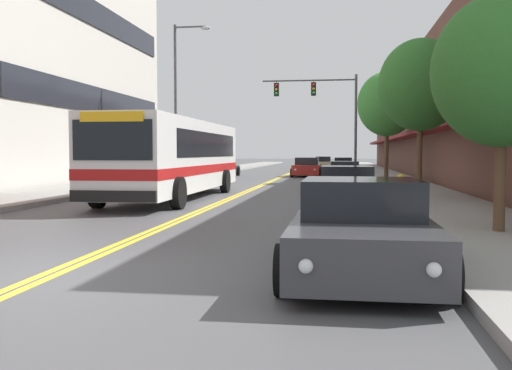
# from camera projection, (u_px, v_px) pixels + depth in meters

# --- Properties ---
(ground_plane) EXTENTS (240.00, 240.00, 0.00)m
(ground_plane) POSITION_uv_depth(u_px,v_px,m) (286.00, 175.00, 44.69)
(ground_plane) COLOR #4C4C4F
(sidewalk_left) EXTENTS (3.38, 106.00, 0.17)m
(sidewalk_left) POSITION_uv_depth(u_px,v_px,m) (197.00, 173.00, 45.71)
(sidewalk_left) COLOR gray
(sidewalk_left) RESTS_ON ground_plane
(sidewalk_right) EXTENTS (3.38, 106.00, 0.17)m
(sidewalk_right) POSITION_uv_depth(u_px,v_px,m) (380.00, 174.00, 43.65)
(sidewalk_right) COLOR gray
(sidewalk_right) RESTS_ON ground_plane
(centre_line) EXTENTS (0.34, 106.00, 0.01)m
(centre_line) POSITION_uv_depth(u_px,v_px,m) (286.00, 175.00, 44.69)
(centre_line) COLOR yellow
(centre_line) RESTS_ON ground_plane
(storefront_row_right) EXTENTS (9.10, 68.00, 8.70)m
(storefront_row_right) POSITION_uv_depth(u_px,v_px,m) (461.00, 118.00, 42.56)
(storefront_row_right) COLOR brown
(storefront_row_right) RESTS_ON ground_plane
(city_bus) EXTENTS (2.91, 12.00, 2.91)m
(city_bus) POSITION_uv_depth(u_px,v_px,m) (175.00, 155.00, 21.70)
(city_bus) COLOR silver
(city_bus) RESTS_ON ground_plane
(car_charcoal_parked_left_near) EXTENTS (2.08, 4.40, 1.19)m
(car_charcoal_parked_left_near) POSITION_uv_depth(u_px,v_px,m) (223.00, 168.00, 41.95)
(car_charcoal_parked_left_near) COLOR #232328
(car_charcoal_parked_left_near) RESTS_ON ground_plane
(car_navy_parked_left_far) EXTENTS (1.99, 4.53, 1.27)m
(car_navy_parked_left_far) POSITION_uv_depth(u_px,v_px,m) (201.00, 171.00, 35.26)
(car_navy_parked_left_far) COLOR #19234C
(car_navy_parked_left_far) RESTS_ON ground_plane
(car_dark_grey_parked_right_foreground) EXTENTS (2.14, 4.28, 1.36)m
(car_dark_grey_parked_right_foreground) POSITION_uv_depth(u_px,v_px,m) (361.00, 231.00, 8.04)
(car_dark_grey_parked_right_foreground) COLOR #38383D
(car_dark_grey_parked_right_foreground) RESTS_ON ground_plane
(car_white_parked_right_mid) EXTENTS (2.05, 4.58, 1.25)m
(car_white_parked_right_mid) POSITION_uv_depth(u_px,v_px,m) (345.00, 173.00, 32.17)
(car_white_parked_right_mid) COLOR white
(car_white_parked_right_mid) RESTS_ON ground_plane
(car_silver_parked_right_far) EXTENTS (2.19, 4.28, 1.30)m
(car_silver_parked_right_far) POSITION_uv_depth(u_px,v_px,m) (347.00, 187.00, 18.59)
(car_silver_parked_right_far) COLOR #B7B7BC
(car_silver_parked_right_far) RESTS_ON ground_plane
(car_black_parked_right_end) EXTENTS (2.00, 4.14, 1.31)m
(car_black_parked_right_end) POSITION_uv_depth(u_px,v_px,m) (343.00, 165.00, 50.17)
(car_black_parked_right_end) COLOR black
(car_black_parked_right_end) RESTS_ON ground_plane
(car_red_moving_lead) EXTENTS (2.17, 4.55, 1.39)m
(car_red_moving_lead) POSITION_uv_depth(u_px,v_px,m) (307.00, 168.00, 41.50)
(car_red_moving_lead) COLOR maroon
(car_red_moving_lead) RESTS_ON ground_plane
(car_beige_moving_second) EXTENTS (2.01, 4.64, 1.35)m
(car_beige_moving_second) POSITION_uv_depth(u_px,v_px,m) (323.00, 164.00, 58.24)
(car_beige_moving_second) COLOR #BCAD89
(car_beige_moving_second) RESTS_ON ground_plane
(traffic_signal_mast) EXTENTS (6.57, 0.38, 7.11)m
(traffic_signal_mast) POSITION_uv_depth(u_px,v_px,m) (325.00, 105.00, 39.52)
(traffic_signal_mast) COLOR #47474C
(traffic_signal_mast) RESTS_ON ground_plane
(street_lamp_left_far) EXTENTS (2.15, 0.28, 9.06)m
(street_lamp_left_far) POSITION_uv_depth(u_px,v_px,m) (180.00, 91.00, 32.80)
(street_lamp_left_far) COLOR #47474C
(street_lamp_left_far) RESTS_ON ground_plane
(street_tree_right_near) EXTENTS (2.76, 2.76, 4.71)m
(street_tree_right_near) POSITION_uv_depth(u_px,v_px,m) (502.00, 71.00, 11.24)
(street_tree_right_near) COLOR brown
(street_tree_right_near) RESTS_ON sidewalk_right
(street_tree_right_mid) EXTENTS (3.02, 3.02, 5.67)m
(street_tree_right_mid) POSITION_uv_depth(u_px,v_px,m) (421.00, 85.00, 20.49)
(street_tree_right_mid) COLOR brown
(street_tree_right_mid) RESTS_ON sidewalk_right
(street_tree_right_far) EXTENTS (3.40, 3.40, 6.26)m
(street_tree_right_far) POSITION_uv_depth(u_px,v_px,m) (387.00, 104.00, 32.91)
(street_tree_right_far) COLOR brown
(street_tree_right_far) RESTS_ON sidewalk_right
(fire_hydrant) EXTENTS (0.36, 0.28, 0.91)m
(fire_hydrant) POSITION_uv_depth(u_px,v_px,m) (400.00, 189.00, 17.52)
(fire_hydrant) COLOR yellow
(fire_hydrant) RESTS_ON sidewalk_right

